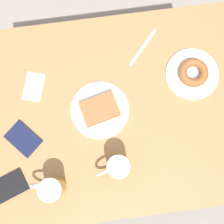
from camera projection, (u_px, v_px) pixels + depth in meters
ground_plane at (112, 130)px, 1.93m from camera, size 8.00×8.00×0.00m
table at (112, 115)px, 1.28m from camera, size 0.80×1.05×0.72m
plate_with_cake at (100, 110)px, 1.20m from camera, size 0.23×0.23×0.04m
plate_with_donut at (193, 73)px, 1.23m from camera, size 0.21×0.21×0.04m
beer_mug_left at (52, 189)px, 1.11m from camera, size 0.08×0.13×0.13m
beer_mug_center at (117, 167)px, 1.12m from camera, size 0.08×0.13×0.13m
napkin_folded at (34, 87)px, 1.23m from camera, size 0.13×0.10×0.00m
fork at (143, 47)px, 1.26m from camera, size 0.14×0.13×0.00m
passport_near_edge at (9, 186)px, 1.17m from camera, size 0.13×0.15×0.01m
passport_far_edge at (23, 139)px, 1.20m from camera, size 0.15×0.15×0.01m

